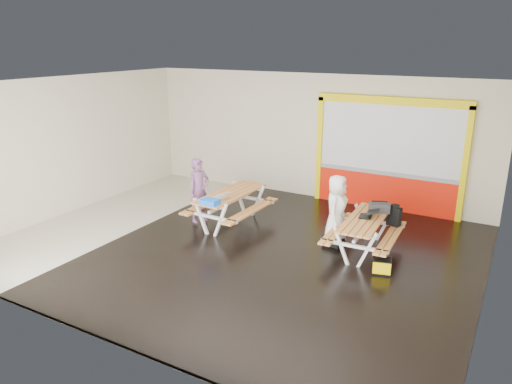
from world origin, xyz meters
The scene contains 14 objects.
room centered at (0.00, 0.00, 1.75)m, with size 10.02×8.02×3.52m.
deck centered at (1.25, 0.00, 0.03)m, with size 7.50×7.98×0.05m, color black.
kiosk centered at (2.20, 3.93, 1.44)m, with size 3.88×0.16×3.00m.
picnic_table_left centered at (-0.74, 0.96, 0.65)m, with size 1.52×2.19×0.86m.
picnic_table_right centered at (2.57, 0.98, 0.61)m, with size 1.43×2.05×0.80m.
person_left centered at (-1.44, 0.65, 0.89)m, with size 0.57×0.37×1.57m, color #694268.
person_right centered at (1.87, 1.15, 0.84)m, with size 0.74×0.48×1.52m, color white.
laptop_left centered at (-0.72, 0.52, 0.90)m, with size 0.48×0.46×0.16m.
laptop_right centered at (2.60, 1.08, 0.85)m, with size 0.45×0.41×0.17m.
blue_pouch centered at (-0.67, 0.00, 0.91)m, with size 0.40×0.29×0.12m, color blue.
toolbox centered at (2.71, 1.50, 0.90)m, with size 0.49×0.36×0.26m.
backpack centered at (3.01, 1.66, 0.73)m, with size 0.31×0.23×0.47m.
dark_case centered at (1.89, 1.00, 0.13)m, with size 0.40×0.30×0.15m, color black.
fluke_bag centered at (3.19, 0.15, 0.20)m, with size 0.40×0.31×0.31m.
Camera 1 is at (5.21, -8.36, 4.35)m, focal length 33.93 mm.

